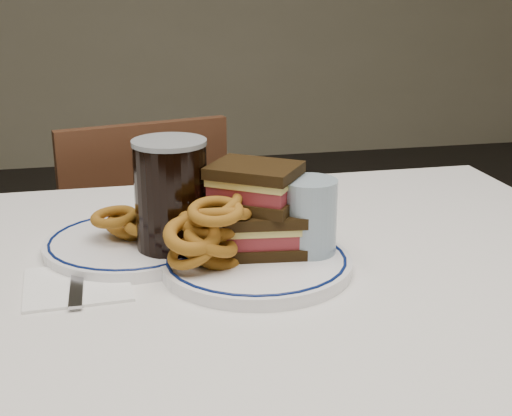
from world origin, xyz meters
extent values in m
cube|color=silver|center=(0.00, 0.00, 0.73)|extent=(1.26, 0.86, 0.03)
cylinder|color=#4A2817|center=(0.54, 0.34, 0.35)|extent=(0.06, 0.06, 0.71)
cube|color=silver|center=(0.00, 0.43, 0.65)|extent=(1.26, 0.01, 0.17)
cube|color=#4A2817|center=(-0.06, 0.82, 0.39)|extent=(0.46, 0.46, 0.04)
cylinder|color=#4A2817|center=(0.06, 1.01, 0.19)|extent=(0.03, 0.03, 0.37)
cylinder|color=#4A2817|center=(0.13, 0.70, 0.19)|extent=(0.03, 0.03, 0.37)
cylinder|color=#4A2817|center=(-0.26, 0.94, 0.19)|extent=(0.03, 0.03, 0.37)
cylinder|color=#4A2817|center=(-0.18, 0.62, 0.19)|extent=(0.03, 0.03, 0.37)
cube|color=#4A2817|center=(-0.02, 0.65, 0.61)|extent=(0.38, 0.11, 0.42)
cylinder|color=white|center=(0.08, -0.01, 0.76)|extent=(0.26, 0.26, 0.02)
torus|color=#0A184F|center=(0.08, -0.01, 0.77)|extent=(0.24, 0.24, 0.00)
cube|color=black|center=(0.10, 0.02, 0.77)|extent=(0.12, 0.10, 0.02)
cube|color=#9E2D30|center=(0.10, 0.02, 0.79)|extent=(0.11, 0.10, 0.02)
cube|color=#DECA63|center=(0.10, 0.02, 0.81)|extent=(0.12, 0.10, 0.01)
cube|color=black|center=(0.10, 0.02, 0.82)|extent=(0.12, 0.10, 0.02)
cube|color=black|center=(0.09, 0.03, 0.83)|extent=(0.15, 0.14, 0.02)
cube|color=#9E2D30|center=(0.09, 0.03, 0.85)|extent=(0.13, 0.13, 0.02)
cube|color=#DECA63|center=(0.09, 0.03, 0.87)|extent=(0.14, 0.13, 0.01)
cube|color=black|center=(0.09, 0.03, 0.88)|extent=(0.15, 0.14, 0.02)
torus|color=brown|center=(0.03, -0.01, 0.78)|extent=(0.08, 0.08, 0.05)
torus|color=brown|center=(0.02, 0.01, 0.78)|extent=(0.08, 0.08, 0.03)
torus|color=brown|center=(-0.01, -0.03, 0.79)|extent=(0.07, 0.07, 0.05)
torus|color=brown|center=(0.02, -0.03, 0.80)|extent=(0.07, 0.07, 0.04)
torus|color=brown|center=(0.00, -0.03, 0.81)|extent=(0.08, 0.08, 0.04)
torus|color=brown|center=(0.02, 0.01, 0.82)|extent=(0.09, 0.09, 0.05)
torus|color=brown|center=(0.04, 0.00, 0.83)|extent=(0.09, 0.08, 0.05)
torus|color=brown|center=(0.03, 0.01, 0.84)|extent=(0.08, 0.08, 0.05)
torus|color=brown|center=(0.03, -0.03, 0.84)|extent=(0.07, 0.07, 0.03)
cylinder|color=white|center=(0.08, 0.09, 0.78)|extent=(0.06, 0.06, 0.04)
cylinder|color=#820203|center=(0.08, 0.09, 0.80)|extent=(0.05, 0.05, 0.01)
cylinder|color=black|center=(-0.02, 0.06, 0.83)|extent=(0.10, 0.10, 0.17)
cylinder|color=gray|center=(-0.02, 0.06, 0.92)|extent=(0.10, 0.10, 0.01)
torus|color=gray|center=(0.03, 0.04, 0.84)|extent=(0.08, 0.05, 0.09)
cylinder|color=#8EA6B8|center=(0.16, 0.00, 0.81)|extent=(0.08, 0.08, 0.12)
cylinder|color=white|center=(-0.08, 0.10, 0.76)|extent=(0.25, 0.25, 0.02)
torus|color=#0A184F|center=(-0.08, 0.10, 0.77)|extent=(0.23, 0.23, 0.00)
torus|color=brown|center=(-0.08, 0.12, 0.77)|extent=(0.07, 0.07, 0.04)
torus|color=brown|center=(-0.08, 0.12, 0.78)|extent=(0.07, 0.07, 0.03)
torus|color=brown|center=(-0.05, 0.08, 0.79)|extent=(0.07, 0.07, 0.02)
torus|color=brown|center=(-0.10, 0.10, 0.80)|extent=(0.07, 0.07, 0.02)
cube|color=white|center=(-0.15, -0.01, 0.75)|extent=(0.14, 0.14, 0.00)
cube|color=#B9B9BE|center=(-0.15, -0.01, 0.76)|extent=(0.02, 0.15, 0.00)
cube|color=#B9B9BE|center=(-0.15, 0.07, 0.76)|extent=(0.02, 0.04, 0.00)
camera|label=1|loc=(-0.11, -0.87, 1.13)|focal=50.00mm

